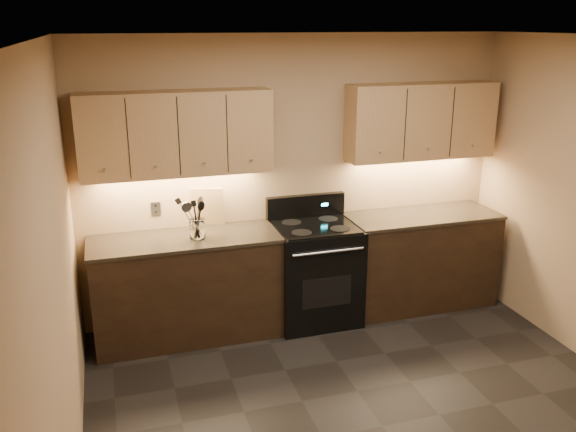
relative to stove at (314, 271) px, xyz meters
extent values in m
plane|color=black|center=(-0.08, -1.68, -0.48)|extent=(4.00, 4.00, 0.00)
plane|color=silver|center=(-0.08, -1.68, 2.12)|extent=(4.00, 4.00, 0.00)
cube|color=tan|center=(-0.08, 0.32, 0.82)|extent=(4.00, 0.04, 2.60)
cube|color=tan|center=(-2.08, -1.68, 0.82)|extent=(0.04, 4.00, 2.60)
cube|color=black|center=(-1.18, 0.02, -0.03)|extent=(1.60, 0.60, 0.90)
cube|color=#3B3225|center=(-1.18, 0.02, 0.44)|extent=(1.62, 0.62, 0.03)
cube|color=black|center=(1.10, 0.02, -0.03)|extent=(1.44, 0.60, 0.90)
cube|color=#3B3225|center=(1.10, 0.02, 0.44)|extent=(1.46, 0.62, 0.03)
cube|color=black|center=(0.00, -0.01, -0.02)|extent=(0.76, 0.65, 0.92)
cube|color=black|center=(0.00, -0.01, 0.45)|extent=(0.70, 0.60, 0.01)
cube|color=black|center=(0.00, 0.28, 0.55)|extent=(0.76, 0.07, 0.22)
cube|color=#19E5F2|center=(0.18, 0.24, 0.56)|extent=(0.06, 0.00, 0.03)
cylinder|color=silver|center=(0.00, -0.35, 0.32)|extent=(0.65, 0.02, 0.02)
cube|color=black|center=(0.00, -0.33, -0.07)|extent=(0.46, 0.00, 0.28)
cylinder|color=black|center=(-0.18, -0.16, 0.45)|extent=(0.18, 0.18, 0.00)
cylinder|color=black|center=(0.18, -0.16, 0.45)|extent=(0.18, 0.18, 0.00)
cylinder|color=black|center=(-0.18, 0.14, 0.45)|extent=(0.18, 0.18, 0.00)
cylinder|color=black|center=(0.18, 0.14, 0.45)|extent=(0.18, 0.18, 0.00)
cube|color=tan|center=(-1.18, 0.17, 1.32)|extent=(1.60, 0.30, 0.70)
cube|color=tan|center=(1.10, 0.17, 1.32)|extent=(1.44, 0.30, 0.70)
cube|color=#B2B5BA|center=(-1.38, 0.31, 0.64)|extent=(0.08, 0.01, 0.12)
cylinder|color=white|center=(-1.07, -0.02, 0.53)|extent=(0.14, 0.14, 0.17)
cylinder|color=white|center=(-1.07, -0.02, 0.46)|extent=(0.13, 0.13, 0.02)
cube|color=tan|center=(-0.92, 0.29, 0.63)|extent=(0.28, 0.13, 0.35)
camera|label=1|loc=(-1.76, -4.93, 2.21)|focal=38.00mm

